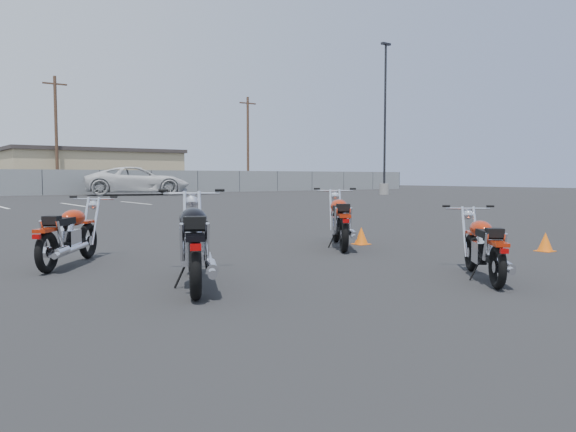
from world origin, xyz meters
TOP-DOWN VIEW (x-y plane):
  - ground at (0.00, 0.00)m, footprint 120.00×120.00m
  - motorcycle_front_red at (-2.95, 1.66)m, footprint 1.55×1.79m
  - motorcycle_second_black at (-2.18, -0.81)m, footprint 1.40×2.22m
  - motorcycle_third_red at (1.62, 0.93)m, footprint 1.62×1.99m
  - motorcycle_rear_red at (0.94, -2.56)m, footprint 1.46×1.59m
  - training_cone_near at (2.24, 1.04)m, footprint 0.28×0.28m
  - training_cone_far at (4.13, -1.56)m, footprint 0.27×0.27m
  - light_pole_east at (24.46, 22.10)m, footprint 0.80×0.70m
  - tan_building_east at (10.00, 44.00)m, footprint 14.40×9.40m
  - utility_pole_c at (6.00, 39.00)m, footprint 1.80×0.24m
  - utility_pole_d at (24.00, 40.00)m, footprint 1.80×0.24m
  - white_van at (9.61, 31.67)m, footprint 5.78×8.93m

SIDE VIEW (x-z plane):
  - ground at x=0.00m, z-range 0.00..0.00m
  - training_cone_far at x=4.13m, z-range 0.00..0.33m
  - training_cone_near at x=2.24m, z-range 0.00..0.33m
  - motorcycle_rear_red at x=0.94m, z-range -0.04..0.85m
  - motorcycle_front_red at x=-2.95m, z-range -0.04..0.94m
  - motorcycle_third_red at x=1.62m, z-range -0.05..1.02m
  - motorcycle_second_black at x=-2.18m, z-range -0.05..1.07m
  - white_van at x=9.61m, z-range 0.00..3.16m
  - tan_building_east at x=10.00m, z-range 0.01..3.71m
  - light_pole_east at x=24.46m, z-range -2.55..8.27m
  - utility_pole_c at x=6.00m, z-range 0.19..9.19m
  - utility_pole_d at x=24.00m, z-range 0.19..9.19m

